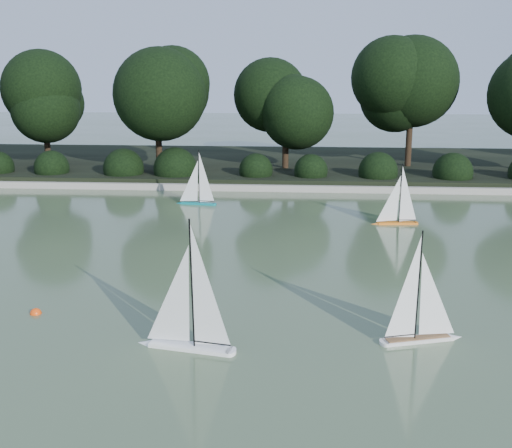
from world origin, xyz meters
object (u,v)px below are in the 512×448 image
object	(u,v)px
sailboat_white_b	(425,323)
sailboat_teal	(195,195)
race_buoy	(36,314)
sailboat_white_a	(183,327)
sailboat_orange	(394,214)

from	to	relation	value
sailboat_white_b	sailboat_teal	world-z (taller)	sailboat_white_b
sailboat_white_b	sailboat_teal	xyz separation A→B (m)	(-4.41, 8.23, -0.01)
sailboat_teal	race_buoy	size ratio (longest dim) A/B	9.13
sailboat_white_b	race_buoy	bearing A→B (deg)	174.35
sailboat_white_a	sailboat_white_b	size ratio (longest dim) A/B	1.14
sailboat_white_a	sailboat_white_b	world-z (taller)	sailboat_white_a
sailboat_teal	race_buoy	world-z (taller)	sailboat_teal
sailboat_white_a	sailboat_teal	size ratio (longest dim) A/B	1.21
sailboat_orange	sailboat_white_b	bearing A→B (deg)	-94.06
sailboat_white_b	sailboat_teal	size ratio (longest dim) A/B	1.06
sailboat_white_b	sailboat_orange	distance (m)	6.43
sailboat_orange	race_buoy	distance (m)	8.33
sailboat_white_b	sailboat_teal	distance (m)	9.34
sailboat_white_a	race_buoy	xyz separation A→B (m)	(-2.35, 1.00, -0.29)
sailboat_teal	sailboat_orange	bearing A→B (deg)	-20.44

